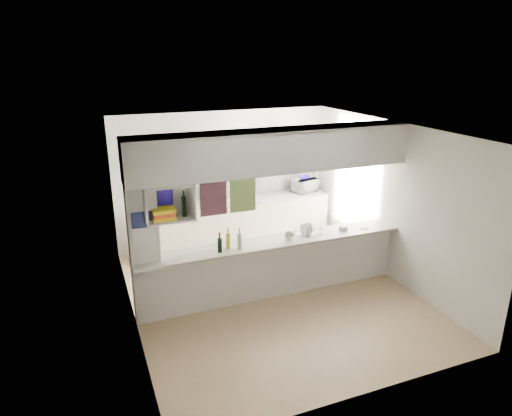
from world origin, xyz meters
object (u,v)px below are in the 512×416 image
dish_rack (308,230)px  microwave (305,185)px  wine_bottles (230,242)px  bowl (304,177)px

dish_rack → microwave: bearing=50.8°
microwave → wine_bottles: 3.24m
microwave → dish_rack: 2.34m
microwave → dish_rack: microwave is taller
bowl → dish_rack: size_ratio=0.55×
microwave → wine_bottles: size_ratio=1.35×
microwave → bowl: bearing=-22.5°
bowl → dish_rack: 2.34m
dish_rack → wine_bottles: size_ratio=1.12×
microwave → wine_bottles: wine_bottles is taller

